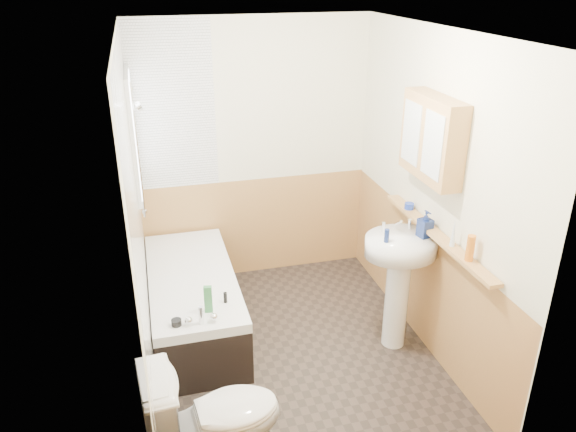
{
  "coord_description": "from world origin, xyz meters",
  "views": [
    {
      "loc": [
        -0.99,
        -3.58,
        2.88
      ],
      "look_at": [
        0.0,
        0.15,
        1.15
      ],
      "focal_mm": 35.0,
      "sensor_mm": 36.0,
      "label": 1
    }
  ],
  "objects_px": {
    "toilet": "(214,420)",
    "pine_shelf": "(436,234)",
    "bathtub": "(193,301)",
    "medicine_cabinet": "(432,138)",
    "sink": "(399,269)"
  },
  "relations": [
    {
      "from": "bathtub",
      "to": "toilet",
      "type": "height_order",
      "value": "toilet"
    },
    {
      "from": "toilet",
      "to": "medicine_cabinet",
      "type": "bearing_deg",
      "value": -67.38
    },
    {
      "from": "pine_shelf",
      "to": "toilet",
      "type": "bearing_deg",
      "value": -157.09
    },
    {
      "from": "bathtub",
      "to": "pine_shelf",
      "type": "distance_m",
      "value": 2.08
    },
    {
      "from": "toilet",
      "to": "pine_shelf",
      "type": "height_order",
      "value": "pine_shelf"
    },
    {
      "from": "toilet",
      "to": "pine_shelf",
      "type": "xyz_separation_m",
      "value": [
        1.8,
        0.76,
        0.65
      ]
    },
    {
      "from": "bathtub",
      "to": "toilet",
      "type": "xyz_separation_m",
      "value": [
        -0.03,
        -1.53,
        0.12
      ]
    },
    {
      "from": "pine_shelf",
      "to": "bathtub",
      "type": "bearing_deg",
      "value": 156.49
    },
    {
      "from": "toilet",
      "to": "sink",
      "type": "distance_m",
      "value": 1.86
    },
    {
      "from": "sink",
      "to": "bathtub",
      "type": "bearing_deg",
      "value": 161.46
    },
    {
      "from": "toilet",
      "to": "pine_shelf",
      "type": "bearing_deg",
      "value": -72.07
    },
    {
      "from": "bathtub",
      "to": "toilet",
      "type": "bearing_deg",
      "value": -91.12
    },
    {
      "from": "bathtub",
      "to": "pine_shelf",
      "type": "xyz_separation_m",
      "value": [
        1.77,
        -0.77,
        0.77
      ]
    },
    {
      "from": "sink",
      "to": "pine_shelf",
      "type": "height_order",
      "value": "sink"
    },
    {
      "from": "pine_shelf",
      "to": "medicine_cabinet",
      "type": "bearing_deg",
      "value": 99.54
    }
  ]
}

